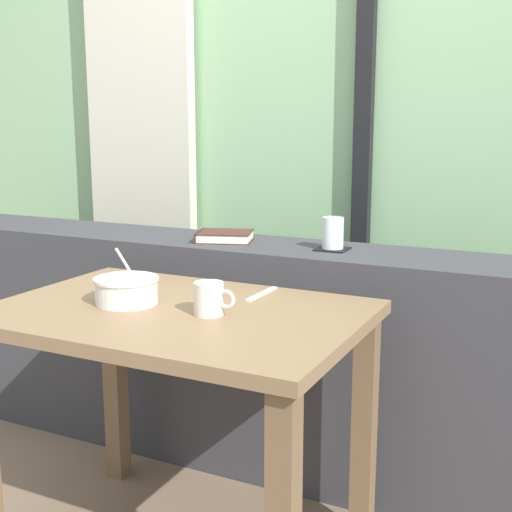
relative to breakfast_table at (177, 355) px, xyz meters
name	(u,v)px	position (x,y,z in m)	size (l,w,h in m)	color
outdoor_backdrop	(331,75)	(-0.06, 1.31, 0.80)	(4.80, 0.08, 2.80)	#8EBC89
curtain_left_panel	(140,112)	(-0.96, 1.21, 0.65)	(0.56, 0.06, 2.50)	beige
window_divider_post	(364,98)	(0.11, 1.24, 0.70)	(0.07, 0.05, 2.60)	black
dark_console_ledge	(256,354)	(-0.06, 0.60, -0.20)	(2.80, 0.35, 0.80)	#38383D
breakfast_table	(177,355)	(0.00, 0.00, 0.00)	(0.97, 0.67, 0.73)	brown
coaster_square	(332,249)	(0.22, 0.60, 0.20)	(0.10, 0.10, 0.01)	black
juice_glass	(333,234)	(0.22, 0.60, 0.25)	(0.07, 0.07, 0.10)	white
closed_book	(224,236)	(-0.18, 0.59, 0.22)	(0.23, 0.20, 0.03)	#47231E
soup_bowl	(127,291)	(-0.15, -0.01, 0.16)	(0.18, 0.18, 0.16)	silver
fork_utensil	(262,294)	(0.14, 0.23, 0.13)	(0.02, 0.17, 0.01)	silver
ceramic_mug	(210,299)	(0.11, -0.01, 0.17)	(0.11, 0.08, 0.08)	silver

